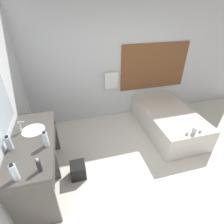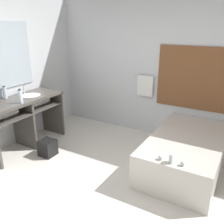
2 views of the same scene
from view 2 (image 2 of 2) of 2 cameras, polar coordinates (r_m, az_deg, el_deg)
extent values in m
plane|color=silver|center=(3.45, -3.09, -18.56)|extent=(16.00, 16.00, 0.00)
cube|color=silver|center=(4.79, 11.50, 9.95)|extent=(7.40, 0.06, 2.70)
cube|color=brown|center=(4.58, 20.66, 6.91)|extent=(1.70, 0.02, 1.10)
cylinder|color=silver|center=(4.87, 7.71, 7.91)|extent=(0.50, 0.02, 0.02)
cube|color=white|center=(4.89, 7.57, 5.95)|extent=(0.32, 0.04, 0.40)
cube|color=#B2C1CC|center=(4.64, -23.53, 11.71)|extent=(0.02, 1.10, 1.10)
cube|color=#4C4742|center=(4.56, -20.06, 2.65)|extent=(0.59, 1.49, 0.05)
cube|color=#4C4742|center=(4.62, -19.76, 0.17)|extent=(0.56, 1.41, 0.02)
cylinder|color=white|center=(4.70, -17.98, 3.05)|extent=(0.34, 0.34, 0.11)
cube|color=#4C4742|center=(4.70, -19.41, -2.67)|extent=(0.54, 0.04, 0.86)
cube|color=#4C4742|center=(5.16, -13.44, -0.07)|extent=(0.54, 0.04, 0.86)
cylinder|color=white|center=(4.35, -23.15, -0.43)|extent=(0.13, 0.41, 0.13)
cylinder|color=white|center=(4.80, -16.20, 2.23)|extent=(0.13, 0.41, 0.13)
cylinder|color=silver|center=(4.80, -19.37, 4.02)|extent=(0.04, 0.04, 0.02)
cylinder|color=silver|center=(4.78, -19.50, 5.06)|extent=(0.02, 0.02, 0.16)
cube|color=silver|center=(4.74, -19.27, 5.82)|extent=(0.07, 0.01, 0.01)
cube|color=silver|center=(4.05, 16.60, -8.84)|extent=(1.03, 1.86, 0.51)
ellipsoid|color=white|center=(4.00, 16.75, -7.48)|extent=(0.74, 1.34, 0.30)
cube|color=silver|center=(3.18, 13.40, -10.27)|extent=(0.04, 0.07, 0.12)
sphere|color=silver|center=(3.23, 10.96, -10.19)|extent=(0.06, 0.06, 0.06)
sphere|color=silver|center=(3.17, 15.81, -11.27)|extent=(0.06, 0.06, 0.06)
cylinder|color=silver|center=(4.25, -20.21, 3.28)|extent=(0.07, 0.07, 0.21)
cylinder|color=black|center=(4.22, -20.40, 4.79)|extent=(0.04, 0.04, 0.02)
cylinder|color=silver|center=(4.63, -23.33, 4.07)|extent=(0.07, 0.07, 0.20)
cylinder|color=black|center=(4.60, -23.51, 5.36)|extent=(0.04, 0.04, 0.02)
cube|color=black|center=(4.41, -14.50, -7.88)|extent=(0.25, 0.25, 0.27)
camera|label=1|loc=(2.90, -50.50, 21.13)|focal=28.00mm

